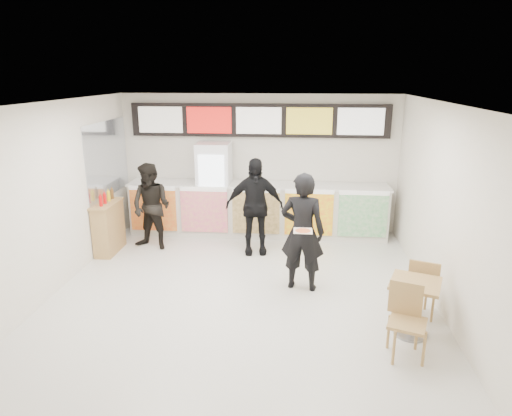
# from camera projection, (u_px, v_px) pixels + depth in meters

# --- Properties ---
(floor) EXTENTS (7.00, 7.00, 0.00)m
(floor) POSITION_uv_depth(u_px,v_px,m) (240.00, 301.00, 7.09)
(floor) COLOR beige
(floor) RESTS_ON ground
(ceiling) EXTENTS (7.00, 7.00, 0.00)m
(ceiling) POSITION_uv_depth(u_px,v_px,m) (238.00, 104.00, 6.24)
(ceiling) COLOR white
(ceiling) RESTS_ON wall_back
(wall_back) EXTENTS (6.00, 0.00, 6.00)m
(wall_back) POSITION_uv_depth(u_px,v_px,m) (259.00, 164.00, 10.01)
(wall_back) COLOR silver
(wall_back) RESTS_ON floor
(wall_left) EXTENTS (0.00, 7.00, 7.00)m
(wall_left) POSITION_uv_depth(u_px,v_px,m) (43.00, 204.00, 6.94)
(wall_left) COLOR silver
(wall_left) RESTS_ON floor
(wall_right) EXTENTS (0.00, 7.00, 7.00)m
(wall_right) POSITION_uv_depth(u_px,v_px,m) (450.00, 215.00, 6.40)
(wall_right) COLOR silver
(wall_right) RESTS_ON floor
(service_counter) EXTENTS (5.56, 0.77, 1.14)m
(service_counter) POSITION_uv_depth(u_px,v_px,m) (258.00, 209.00, 9.89)
(service_counter) COLOR silver
(service_counter) RESTS_ON floor
(menu_board) EXTENTS (5.50, 0.14, 0.70)m
(menu_board) POSITION_uv_depth(u_px,v_px,m) (259.00, 120.00, 9.66)
(menu_board) COLOR black
(menu_board) RESTS_ON wall_back
(drinks_fridge) EXTENTS (0.70, 0.67, 2.00)m
(drinks_fridge) POSITION_uv_depth(u_px,v_px,m) (215.00, 189.00, 9.86)
(drinks_fridge) COLOR white
(drinks_fridge) RESTS_ON floor
(mirror_panel) EXTENTS (0.01, 2.00, 1.50)m
(mirror_panel) POSITION_uv_depth(u_px,v_px,m) (108.00, 159.00, 9.20)
(mirror_panel) COLOR #B2B7BF
(mirror_panel) RESTS_ON wall_left
(customer_main) EXTENTS (0.78, 0.58, 1.94)m
(customer_main) POSITION_uv_depth(u_px,v_px,m) (302.00, 232.00, 7.28)
(customer_main) COLOR black
(customer_main) RESTS_ON floor
(customer_left) EXTENTS (0.99, 0.86, 1.74)m
(customer_left) POSITION_uv_depth(u_px,v_px,m) (151.00, 207.00, 9.02)
(customer_left) COLOR black
(customer_left) RESTS_ON floor
(customer_mid) EXTENTS (1.16, 0.62, 1.89)m
(customer_mid) POSITION_uv_depth(u_px,v_px,m) (254.00, 206.00, 8.78)
(customer_mid) COLOR black
(customer_mid) RESTS_ON floor
(pizza_slice) EXTENTS (0.36, 0.36, 0.02)m
(pizza_slice) POSITION_uv_depth(u_px,v_px,m) (303.00, 230.00, 6.79)
(pizza_slice) COLOR beige
(pizza_slice) RESTS_ON customer_main
(cafe_table) EXTENTS (0.95, 1.63, 0.92)m
(cafe_table) POSITION_uv_depth(u_px,v_px,m) (414.00, 298.00, 6.05)
(cafe_table) COLOR tan
(cafe_table) RESTS_ON floor
(condiment_ledge) EXTENTS (0.36, 0.90, 1.20)m
(condiment_ledge) POSITION_uv_depth(u_px,v_px,m) (109.00, 227.00, 8.94)
(condiment_ledge) COLOR tan
(condiment_ledge) RESTS_ON floor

